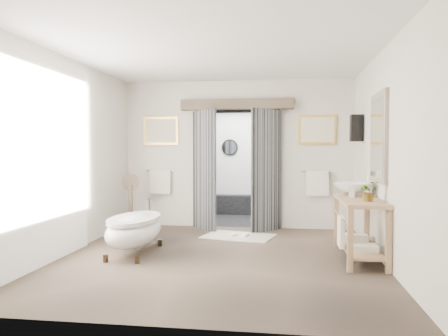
{
  "coord_description": "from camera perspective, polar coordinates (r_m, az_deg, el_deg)",
  "views": [
    {
      "loc": [
        0.93,
        -6.08,
        1.51
      ],
      "look_at": [
        0.0,
        0.6,
        1.25
      ],
      "focal_mm": 35.0,
      "sensor_mm": 36.0,
      "label": 1
    }
  ],
  "objects": [
    {
      "name": "clawfoot_tub",
      "position": [
        6.61,
        -11.6,
        -7.84
      ],
      "size": [
        0.68,
        1.52,
        0.74
      ],
      "color": "#322619",
      "rests_on": "ground_plane"
    },
    {
      "name": "back_wall_dressing",
      "position": [
        8.45,
        1.61,
        2.57
      ],
      "size": [
        3.82,
        0.71,
        2.52
      ],
      "color": "black",
      "rests_on": "ground_plane"
    },
    {
      "name": "plant",
      "position": [
        6.05,
        18.34,
        -2.89
      ],
      "size": [
        0.3,
        0.28,
        0.27
      ],
      "primitive_type": "imported",
      "rotation": [
        0.0,
        0.0,
        0.36
      ],
      "color": "gray",
      "rests_on": "vanity"
    },
    {
      "name": "soap_bottle_a",
      "position": [
        6.5,
        16.38,
        -2.94
      ],
      "size": [
        0.1,
        0.1,
        0.17
      ],
      "primitive_type": "imported",
      "rotation": [
        0.0,
        0.0,
        -0.29
      ],
      "color": "gray",
      "rests_on": "vanity"
    },
    {
      "name": "soap_bottle_b",
      "position": [
        7.09,
        15.6,
        -2.51
      ],
      "size": [
        0.14,
        0.14,
        0.17
      ],
      "primitive_type": "imported",
      "rotation": [
        0.0,
        0.0,
        -0.03
      ],
      "color": "gray",
      "rests_on": "vanity"
    },
    {
      "name": "pedestal_mirror",
      "position": [
        8.31,
        -12.1,
        -5.0
      ],
      "size": [
        0.33,
        0.21,
        1.1
      ],
      "color": "brown",
      "rests_on": "ground_plane"
    },
    {
      "name": "ground_plane",
      "position": [
        6.33,
        -0.77,
        -11.59
      ],
      "size": [
        5.0,
        5.0,
        0.0
      ],
      "primitive_type": "plane",
      "color": "brown"
    },
    {
      "name": "room_shell",
      "position": [
        6.04,
        -1.29,
        5.51
      ],
      "size": [
        4.52,
        5.02,
        2.91
      ],
      "color": "beige",
      "rests_on": "ground_plane"
    },
    {
      "name": "rug",
      "position": [
        7.81,
        1.92,
        -8.89
      ],
      "size": [
        1.35,
        1.05,
        0.01
      ],
      "primitive_type": "cube",
      "rotation": [
        0.0,
        0.0,
        -0.23
      ],
      "color": "beige",
      "rests_on": "ground_plane"
    },
    {
      "name": "basin",
      "position": [
        6.73,
        16.45,
        -2.68
      ],
      "size": [
        0.72,
        0.72,
        0.2
      ],
      "primitive_type": "imported",
      "rotation": [
        0.0,
        0.0,
        -0.33
      ],
      "color": "white",
      "rests_on": "vanity"
    },
    {
      "name": "shower_room",
      "position": [
        10.13,
        2.66,
        -1.21
      ],
      "size": [
        2.22,
        2.01,
        2.51
      ],
      "color": "black",
      "rests_on": "ground_plane"
    },
    {
      "name": "vanity",
      "position": [
        6.44,
        17.07,
        -6.86
      ],
      "size": [
        0.57,
        1.6,
        0.85
      ],
      "color": "#A57955",
      "rests_on": "ground_plane"
    },
    {
      "name": "slippers",
      "position": [
        7.74,
        1.93,
        -8.75
      ],
      "size": [
        0.37,
        0.25,
        0.05
      ],
      "color": "white",
      "rests_on": "rug"
    }
  ]
}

